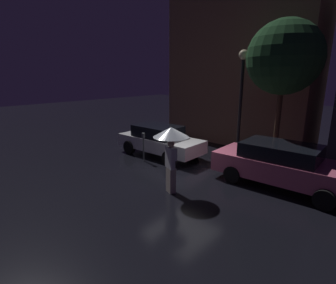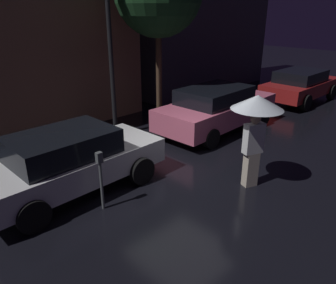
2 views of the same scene
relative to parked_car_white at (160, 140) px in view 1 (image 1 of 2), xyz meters
The scene contains 8 objects.
ground_plane 2.83m from the parked_car_white, 27.63° to the right, with size 60.00×60.00×0.00m, color black.
building_facade_left 6.54m from the parked_car_white, 76.88° to the left, with size 7.96×3.00×8.93m.
parked_car_white is the anchor object (origin of this frame).
parked_car_pink 5.60m from the parked_car_white, ahead, with size 4.73×2.03×1.48m.
pedestrian_with_umbrella 4.20m from the parked_car_white, 40.84° to the right, with size 1.13×1.13×2.17m.
parking_meter 1.11m from the parked_car_white, 85.99° to the right, with size 0.12×0.10×1.27m.
street_lamp_near 4.44m from the parked_car_white, 38.72° to the left, with size 0.42×0.42×4.78m.
street_tree 6.21m from the parked_car_white, 24.12° to the left, with size 2.82×2.82×5.78m.
Camera 1 is at (5.94, -7.34, 3.73)m, focal length 28.00 mm.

